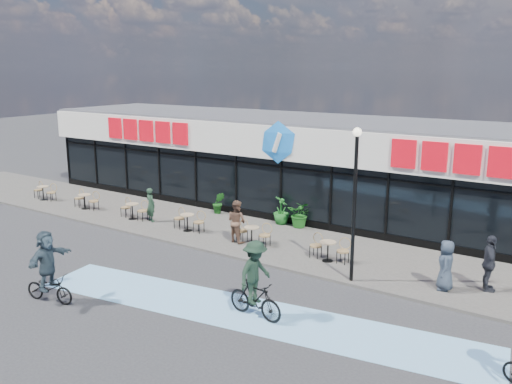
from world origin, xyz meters
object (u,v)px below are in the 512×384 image
pedestrian_b (489,263)px  cyclist_a (255,284)px  patron_left (151,205)px  potted_plant_mid (281,210)px  potted_plant_right (300,214)px  pedestrian_a (446,265)px  patron_right (237,221)px  lamp_post (355,192)px  bistro_set_0 (45,191)px  potted_plant_left (219,203)px

pedestrian_b → cyclist_a: (-5.20, -5.51, 0.03)m
patron_left → potted_plant_mid: bearing=-132.2°
potted_plant_right → pedestrian_a: 8.00m
cyclist_a → patron_right: bearing=130.3°
lamp_post → pedestrian_b: (3.94, 1.62, -2.12)m
potted_plant_mid → pedestrian_b: (9.33, -2.79, 0.29)m
potted_plant_mid → patron_right: (-0.16, -3.23, 0.24)m
patron_right → pedestrian_b: pedestrian_b is taller
cyclist_a → patron_left: bearing=150.3°
bistro_set_0 → pedestrian_a: size_ratio=0.94×
pedestrian_a → pedestrian_b: pedestrian_b is taller
patron_right → pedestrian_b: size_ratio=0.95×
potted_plant_left → potted_plant_mid: potted_plant_mid is taller
potted_plant_right → pedestrian_b: pedestrian_b is taller
potted_plant_left → pedestrian_a: 12.10m
pedestrian_a → cyclist_a: bearing=-52.4°
potted_plant_mid → pedestrian_a: size_ratio=0.76×
bistro_set_0 → potted_plant_right: (13.89, 3.10, 0.14)m
pedestrian_a → cyclist_a: size_ratio=0.71×
lamp_post → pedestrian_a: size_ratio=3.10×
potted_plant_left → cyclist_a: cyclist_a is taller
pedestrian_b → potted_plant_mid: bearing=52.6°
lamp_post → patron_left: size_ratio=3.25×
potted_plant_left → cyclist_a: size_ratio=0.45×
pedestrian_a → patron_right: bearing=-104.1°
potted_plant_left → potted_plant_right: size_ratio=0.87×
potted_plant_left → patron_right: (3.30, -3.08, 0.35)m
bistro_set_0 → pedestrian_a: bearing=-1.0°
potted_plant_mid → potted_plant_right: size_ratio=1.04×
cyclist_a → pedestrian_a: bearing=50.1°
lamp_post → patron_right: lamp_post is taller
potted_plant_mid → patron_right: size_ratio=0.72×
potted_plant_right → pedestrian_a: (7.20, -3.48, 0.22)m
potted_plant_left → cyclist_a: 11.15m
lamp_post → potted_plant_left: (-8.85, 4.27, -2.51)m
patron_left → potted_plant_right: bearing=-136.2°
pedestrian_b → bistro_set_0: bearing=70.0°
patron_left → pedestrian_a: (13.37, -0.49, 0.04)m
pedestrian_b → cyclist_a: bearing=115.9°
bistro_set_0 → pedestrian_b: 22.25m
bistro_set_0 → potted_plant_left: (9.46, 2.94, 0.07)m
potted_plant_right → cyclist_a: bearing=-69.2°
patron_left → cyclist_a: cyclist_a is taller
potted_plant_left → pedestrian_b: 13.06m
lamp_post → patron_left: lamp_post is taller
lamp_post → patron_right: size_ratio=2.93×
potted_plant_left → patron_left: bearing=-121.5°
pedestrian_a → potted_plant_left: bearing=-118.4°
bistro_set_0 → patron_right: size_ratio=0.89×
lamp_post → potted_plant_mid: bearing=140.7°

